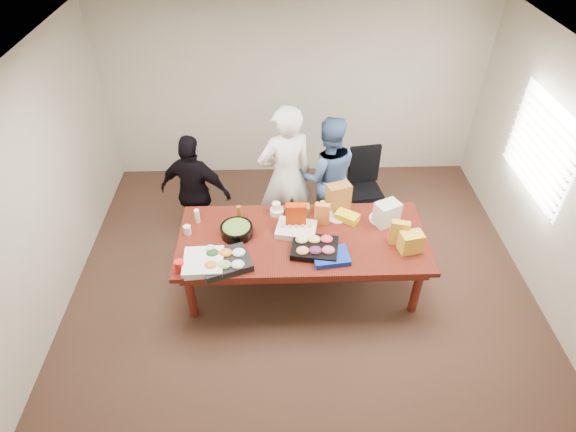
{
  "coord_description": "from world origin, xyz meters",
  "views": [
    {
      "loc": [
        -0.29,
        -3.91,
        4.3
      ],
      "look_at": [
        -0.16,
        0.1,
        0.98
      ],
      "focal_mm": 29.34,
      "sensor_mm": 36.0,
      "label": 1
    }
  ],
  "objects_px": {
    "office_chair": "(364,189)",
    "sheet_cake": "(296,230)",
    "person_right": "(327,176)",
    "salad_bowl": "(237,231)",
    "conference_table": "(302,261)",
    "person_center": "(286,177)"
  },
  "relations": [
    {
      "from": "person_right",
      "to": "sheet_cake",
      "type": "relative_size",
      "value": 3.76
    },
    {
      "from": "office_chair",
      "to": "person_right",
      "type": "xyz_separation_m",
      "value": [
        -0.54,
        -0.14,
        0.32
      ]
    },
    {
      "from": "person_center",
      "to": "sheet_cake",
      "type": "height_order",
      "value": "person_center"
    },
    {
      "from": "person_right",
      "to": "sheet_cake",
      "type": "bearing_deg",
      "value": 63.13
    },
    {
      "from": "person_center",
      "to": "person_right",
      "type": "bearing_deg",
      "value": -178.65
    },
    {
      "from": "person_right",
      "to": "salad_bowl",
      "type": "bearing_deg",
      "value": 39.53
    },
    {
      "from": "person_center",
      "to": "person_right",
      "type": "distance_m",
      "value": 0.6
    },
    {
      "from": "person_center",
      "to": "sheet_cake",
      "type": "xyz_separation_m",
      "value": [
        0.1,
        -0.79,
        -0.18
      ]
    },
    {
      "from": "office_chair",
      "to": "sheet_cake",
      "type": "relative_size",
      "value": 2.29
    },
    {
      "from": "person_right",
      "to": "sheet_cake",
      "type": "distance_m",
      "value": 1.09
    },
    {
      "from": "office_chair",
      "to": "salad_bowl",
      "type": "bearing_deg",
      "value": -153.13
    },
    {
      "from": "sheet_cake",
      "to": "person_center",
      "type": "bearing_deg",
      "value": 109.21
    },
    {
      "from": "person_center",
      "to": "sheet_cake",
      "type": "distance_m",
      "value": 0.82
    },
    {
      "from": "salad_bowl",
      "to": "conference_table",
      "type": "bearing_deg",
      "value": -5.59
    },
    {
      "from": "office_chair",
      "to": "person_center",
      "type": "relative_size",
      "value": 0.52
    },
    {
      "from": "salad_bowl",
      "to": "office_chair",
      "type": "bearing_deg",
      "value": 34.98
    },
    {
      "from": "person_right",
      "to": "sheet_cake",
      "type": "height_order",
      "value": "person_right"
    },
    {
      "from": "conference_table",
      "to": "salad_bowl",
      "type": "xyz_separation_m",
      "value": [
        -0.74,
        0.07,
        0.43
      ]
    },
    {
      "from": "sheet_cake",
      "to": "office_chair",
      "type": "bearing_deg",
      "value": 61.23
    },
    {
      "from": "person_right",
      "to": "person_center",
      "type": "bearing_deg",
      "value": 17.9
    },
    {
      "from": "office_chair",
      "to": "person_center",
      "type": "bearing_deg",
      "value": -170.46
    },
    {
      "from": "conference_table",
      "to": "office_chair",
      "type": "bearing_deg",
      "value": 53.41
    }
  ]
}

